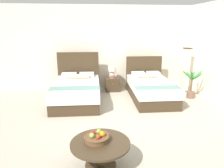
{
  "coord_description": "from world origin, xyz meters",
  "views": [
    {
      "loc": [
        -0.71,
        -4.72,
        2.19
      ],
      "look_at": [
        -0.17,
        0.4,
        0.79
      ],
      "focal_mm": 34.14,
      "sensor_mm": 36.0,
      "label": 1
    }
  ],
  "objects_px": {
    "bed_near_window": "(77,91)",
    "table_lamp": "(112,71)",
    "potted_palm": "(191,87)",
    "nightstand": "(112,84)",
    "coffee_table": "(100,148)",
    "floor_lamp_corner": "(186,70)",
    "fruit_bowl": "(97,137)",
    "bed_near_corner": "(151,89)"
  },
  "relations": [
    {
      "from": "bed_near_window",
      "to": "table_lamp",
      "type": "xyz_separation_m",
      "value": [
        1.17,
        0.97,
        0.36
      ]
    },
    {
      "from": "potted_palm",
      "to": "nightstand",
      "type": "bearing_deg",
      "value": 156.85
    },
    {
      "from": "coffee_table",
      "to": "floor_lamp_corner",
      "type": "height_order",
      "value": "floor_lamp_corner"
    },
    {
      "from": "bed_near_window",
      "to": "nightstand",
      "type": "distance_m",
      "value": 1.51
    },
    {
      "from": "nightstand",
      "to": "coffee_table",
      "type": "bearing_deg",
      "value": -98.66
    },
    {
      "from": "nightstand",
      "to": "table_lamp",
      "type": "bearing_deg",
      "value": 90.0
    },
    {
      "from": "coffee_table",
      "to": "fruit_bowl",
      "type": "bearing_deg",
      "value": 131.07
    },
    {
      "from": "coffee_table",
      "to": "fruit_bowl",
      "type": "relative_size",
      "value": 2.34
    },
    {
      "from": "bed_near_corner",
      "to": "floor_lamp_corner",
      "type": "bearing_deg",
      "value": 26.41
    },
    {
      "from": "bed_near_window",
      "to": "table_lamp",
      "type": "distance_m",
      "value": 1.56
    },
    {
      "from": "bed_near_corner",
      "to": "floor_lamp_corner",
      "type": "distance_m",
      "value": 1.63
    },
    {
      "from": "bed_near_window",
      "to": "bed_near_corner",
      "type": "xyz_separation_m",
      "value": [
        2.26,
        -0.01,
        -0.01
      ]
    },
    {
      "from": "nightstand",
      "to": "coffee_table",
      "type": "height_order",
      "value": "nightstand"
    },
    {
      "from": "floor_lamp_corner",
      "to": "bed_near_window",
      "type": "bearing_deg",
      "value": -169.31
    },
    {
      "from": "table_lamp",
      "to": "bed_near_corner",
      "type": "bearing_deg",
      "value": -41.77
    },
    {
      "from": "table_lamp",
      "to": "floor_lamp_corner",
      "type": "bearing_deg",
      "value": -6.26
    },
    {
      "from": "table_lamp",
      "to": "coffee_table",
      "type": "distance_m",
      "value": 4.19
    },
    {
      "from": "nightstand",
      "to": "table_lamp",
      "type": "distance_m",
      "value": 0.46
    },
    {
      "from": "nightstand",
      "to": "coffee_table",
      "type": "distance_m",
      "value": 4.16
    },
    {
      "from": "bed_near_corner",
      "to": "table_lamp",
      "type": "relative_size",
      "value": 5.4
    },
    {
      "from": "table_lamp",
      "to": "fruit_bowl",
      "type": "bearing_deg",
      "value": -99.42
    },
    {
      "from": "bed_near_window",
      "to": "fruit_bowl",
      "type": "distance_m",
      "value": 3.15
    },
    {
      "from": "fruit_bowl",
      "to": "floor_lamp_corner",
      "type": "distance_m",
      "value": 4.95
    },
    {
      "from": "nightstand",
      "to": "fruit_bowl",
      "type": "bearing_deg",
      "value": -99.47
    },
    {
      "from": "bed_near_window",
      "to": "potted_palm",
      "type": "height_order",
      "value": "bed_near_window"
    },
    {
      "from": "bed_near_corner",
      "to": "coffee_table",
      "type": "relative_size",
      "value": 2.27
    },
    {
      "from": "bed_near_window",
      "to": "potted_palm",
      "type": "xyz_separation_m",
      "value": [
        3.55,
        -0.07,
        0.01
      ]
    },
    {
      "from": "coffee_table",
      "to": "fruit_bowl",
      "type": "distance_m",
      "value": 0.18
    },
    {
      "from": "bed_near_window",
      "to": "potted_palm",
      "type": "relative_size",
      "value": 2.43
    },
    {
      "from": "bed_near_corner",
      "to": "potted_palm",
      "type": "relative_size",
      "value": 2.36
    },
    {
      "from": "coffee_table",
      "to": "potted_palm",
      "type": "distance_m",
      "value": 4.31
    },
    {
      "from": "bed_near_window",
      "to": "bed_near_corner",
      "type": "distance_m",
      "value": 2.26
    },
    {
      "from": "bed_near_window",
      "to": "table_lamp",
      "type": "relative_size",
      "value": 5.57
    },
    {
      "from": "coffee_table",
      "to": "potted_palm",
      "type": "relative_size",
      "value": 1.04
    },
    {
      "from": "fruit_bowl",
      "to": "floor_lamp_corner",
      "type": "relative_size",
      "value": 0.27
    },
    {
      "from": "fruit_bowl",
      "to": "potted_palm",
      "type": "distance_m",
      "value": 4.3
    },
    {
      "from": "nightstand",
      "to": "floor_lamp_corner",
      "type": "xyz_separation_m",
      "value": [
        2.5,
        -0.25,
        0.52
      ]
    },
    {
      "from": "floor_lamp_corner",
      "to": "nightstand",
      "type": "bearing_deg",
      "value": 174.19
    },
    {
      "from": "table_lamp",
      "to": "floor_lamp_corner",
      "type": "height_order",
      "value": "floor_lamp_corner"
    },
    {
      "from": "bed_near_window",
      "to": "bed_near_corner",
      "type": "height_order",
      "value": "bed_near_window"
    },
    {
      "from": "bed_near_corner",
      "to": "nightstand",
      "type": "relative_size",
      "value": 4.49
    },
    {
      "from": "bed_near_corner",
      "to": "fruit_bowl",
      "type": "xyz_separation_m",
      "value": [
        -1.76,
        -3.1,
        0.16
      ]
    }
  ]
}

